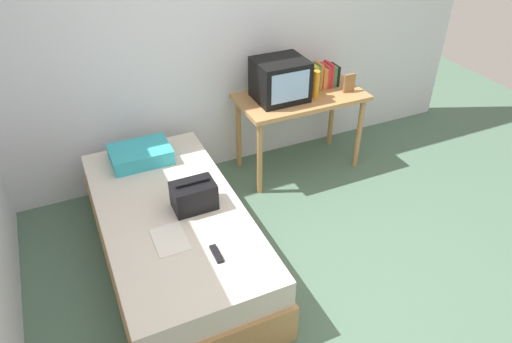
{
  "coord_description": "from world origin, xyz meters",
  "views": [
    {
      "loc": [
        -1.36,
        -1.79,
        2.64
      ],
      "look_at": [
        -0.11,
        0.96,
        0.54
      ],
      "focal_mm": 33.17,
      "sensor_mm": 36.0,
      "label": 1
    }
  ],
  "objects": [
    {
      "name": "book_row",
      "position": [
        0.88,
        1.67,
        0.88
      ],
      "size": [
        0.28,
        0.16,
        0.24
      ],
      "color": "gold",
      "rests_on": "desk"
    },
    {
      "name": "handbag",
      "position": [
        -0.68,
        0.77,
        0.62
      ],
      "size": [
        0.3,
        0.2,
        0.23
      ],
      "color": "black",
      "rests_on": "bed"
    },
    {
      "name": "picture_frame",
      "position": [
        1.05,
        1.47,
        0.85
      ],
      "size": [
        0.11,
        0.02,
        0.17
      ],
      "primitive_type": "cube",
      "color": "olive",
      "rests_on": "desk"
    },
    {
      "name": "water_bottle",
      "position": [
        0.71,
        1.5,
        0.89
      ],
      "size": [
        0.07,
        0.07,
        0.25
      ],
      "primitive_type": "cylinder",
      "color": "orange",
      "rests_on": "desk"
    },
    {
      "name": "ground_plane",
      "position": [
        0.0,
        0.0,
        0.0
      ],
      "size": [
        8.0,
        8.0,
        0.0
      ],
      "primitive_type": "plane",
      "color": "#4C6B56"
    },
    {
      "name": "magazine",
      "position": [
        -0.93,
        0.51,
        0.52
      ],
      "size": [
        0.21,
        0.29,
        0.01
      ],
      "primitive_type": "cube",
      "color": "white",
      "rests_on": "bed"
    },
    {
      "name": "remote_dark",
      "position": [
        -0.71,
        0.25,
        0.53
      ],
      "size": [
        0.04,
        0.16,
        0.02
      ],
      "primitive_type": "cube",
      "color": "black",
      "rests_on": "bed"
    },
    {
      "name": "pillow",
      "position": [
        -0.88,
        1.52,
        0.58
      ],
      "size": [
        0.47,
        0.34,
        0.12
      ],
      "primitive_type": "cube",
      "color": "#33A8B7",
      "rests_on": "bed"
    },
    {
      "name": "bed",
      "position": [
        -0.84,
        0.82,
        0.25
      ],
      "size": [
        1.0,
        2.0,
        0.51
      ],
      "color": "#B27F4C",
      "rests_on": "ground"
    },
    {
      "name": "tv",
      "position": [
        0.41,
        1.6,
        0.95
      ],
      "size": [
        0.44,
        0.39,
        0.36
      ],
      "color": "black",
      "rests_on": "desk"
    },
    {
      "name": "wall_back",
      "position": [
        0.0,
        2.0,
        1.3
      ],
      "size": [
        5.2,
        0.1,
        2.6
      ],
      "primitive_type": "cube",
      "color": "silver",
      "rests_on": "ground"
    },
    {
      "name": "desk",
      "position": [
        0.62,
        1.59,
        0.67
      ],
      "size": [
        1.16,
        0.6,
        0.77
      ],
      "color": "#B27F4C",
      "rests_on": "ground"
    }
  ]
}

